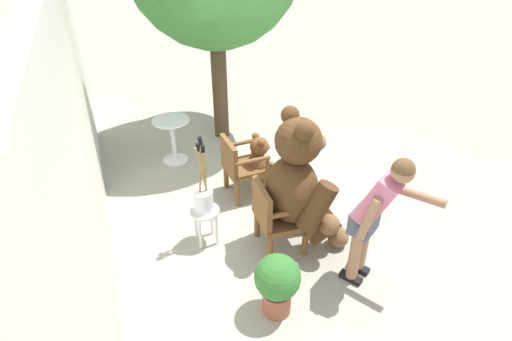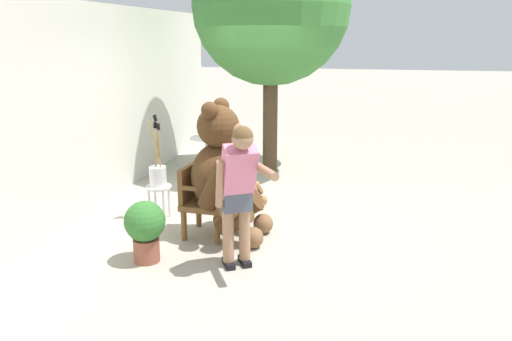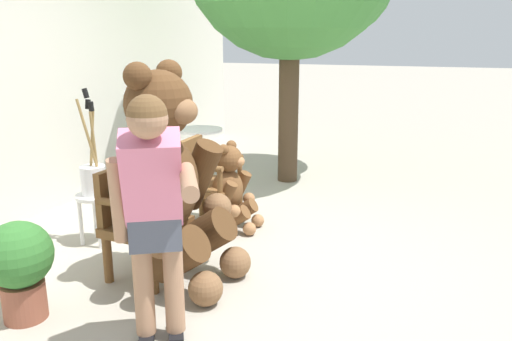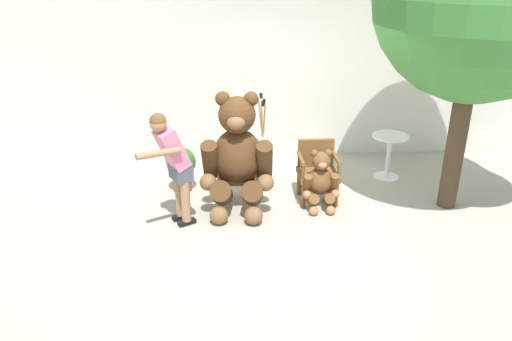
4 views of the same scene
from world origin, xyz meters
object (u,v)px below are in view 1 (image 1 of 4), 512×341
at_px(teddy_bear_large, 300,184).
at_px(white_stool, 205,217).
at_px(teddy_bear_small, 261,164).
at_px(person_visitor, 376,211).
at_px(wooden_chair_left, 276,215).
at_px(potted_plant, 277,282).
at_px(brush_bucket, 204,197).
at_px(round_side_table, 173,136).
at_px(wooden_chair_right, 241,166).

relative_size(teddy_bear_large, white_stool, 3.61).
xyz_separation_m(teddy_bear_small, person_visitor, (-1.96, -0.37, 0.50)).
distance_m(wooden_chair_left, potted_plant, 0.92).
bearing_deg(teddy_bear_small, teddy_bear_large, 179.14).
relative_size(brush_bucket, potted_plant, 1.39).
bearing_deg(wooden_chair_left, teddy_bear_large, -92.22).
bearing_deg(teddy_bear_large, person_visitor, -154.45).
relative_size(wooden_chair_left, round_side_table, 1.19).
distance_m(person_visitor, potted_plant, 1.15).
relative_size(teddy_bear_small, brush_bucket, 0.91).
height_order(white_stool, potted_plant, potted_plant).
bearing_deg(potted_plant, teddy_bear_small, -18.30).
xyz_separation_m(teddy_bear_large, teddy_bear_small, (1.14, -0.02, -0.39)).
bearing_deg(wooden_chair_right, teddy_bear_small, -89.63).
bearing_deg(white_stool, person_visitor, -131.07).
xyz_separation_m(wooden_chair_right, round_side_table, (1.24, 0.67, -0.01)).
bearing_deg(potted_plant, wooden_chair_right, -10.50).
xyz_separation_m(person_visitor, round_side_table, (3.19, 1.33, -0.47)).
bearing_deg(brush_bucket, person_visitor, -131.12).
bearing_deg(wooden_chair_left, wooden_chair_right, 0.01).
height_order(teddy_bear_small, white_stool, teddy_bear_small).
bearing_deg(wooden_chair_right, potted_plant, 169.50).
bearing_deg(wooden_chair_left, potted_plant, 156.56).
bearing_deg(brush_bucket, round_side_table, -1.45).
height_order(wooden_chair_left, round_side_table, wooden_chair_left).
relative_size(white_stool, brush_bucket, 0.49).
height_order(wooden_chair_right, teddy_bear_small, wooden_chair_right).
height_order(wooden_chair_left, teddy_bear_large, teddy_bear_large).
xyz_separation_m(wooden_chair_left, white_stool, (0.38, 0.72, -0.11)).
xyz_separation_m(wooden_chair_left, round_side_table, (2.37, 0.67, -0.01)).
relative_size(teddy_bear_large, person_visitor, 1.07).
xyz_separation_m(person_visitor, brush_bucket, (1.20, 1.38, -0.28)).
bearing_deg(wooden_chair_right, person_visitor, -161.35).
xyz_separation_m(wooden_chair_right, potted_plant, (-1.98, 0.37, -0.07)).
bearing_deg(person_visitor, brush_bucket, 48.88).
xyz_separation_m(wooden_chair_left, brush_bucket, (0.38, 0.72, 0.18)).
bearing_deg(person_visitor, potted_plant, 91.22).
height_order(teddy_bear_large, white_stool, teddy_bear_large).
xyz_separation_m(wooden_chair_left, potted_plant, (-0.84, 0.37, -0.07)).
relative_size(brush_bucket, round_side_table, 1.32).
distance_m(wooden_chair_left, teddy_bear_small, 1.17).
distance_m(wooden_chair_left, round_side_table, 2.46).
height_order(white_stool, brush_bucket, brush_bucket).
distance_m(wooden_chair_left, teddy_bear_large, 0.44).
bearing_deg(potted_plant, round_side_table, 5.40).
bearing_deg(teddy_bear_large, round_side_table, 21.57).
relative_size(wooden_chair_left, white_stool, 1.87).
distance_m(wooden_chair_right, teddy_bear_small, 0.29).
xyz_separation_m(wooden_chair_left, wooden_chair_right, (1.13, 0.00, 0.00)).
xyz_separation_m(wooden_chair_right, teddy_bear_small, (0.00, -0.29, -0.04)).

